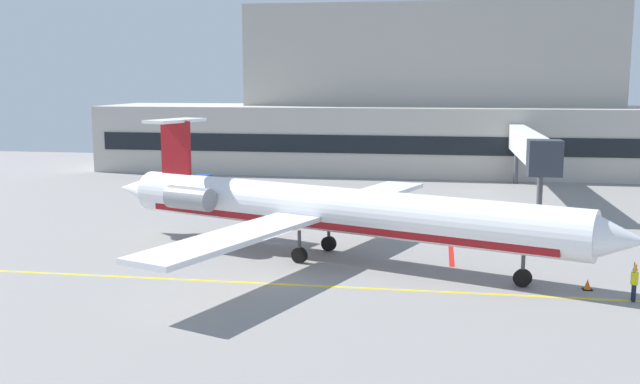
# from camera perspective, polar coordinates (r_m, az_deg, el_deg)

# --- Properties ---
(ground) EXTENTS (120.00, 120.00, 0.11)m
(ground) POSITION_cam_1_polar(r_m,az_deg,el_deg) (37.50, -4.04, -7.18)
(ground) COLOR gray
(terminal_building) EXTENTS (73.14, 13.86, 18.71)m
(terminal_building) POSITION_cam_1_polar(r_m,az_deg,el_deg) (82.52, 8.38, 6.69)
(terminal_building) COLOR #B7B2A8
(terminal_building) RESTS_ON ground
(jet_bridge_west) EXTENTS (2.40, 21.59, 5.97)m
(jet_bridge_west) POSITION_cam_1_polar(r_m,az_deg,el_deg) (64.19, 16.31, 3.44)
(jet_bridge_west) COLOR silver
(jet_bridge_west) RESTS_ON ground
(regional_jet) EXTENTS (32.22, 26.86, 7.80)m
(regional_jet) POSITION_cam_1_polar(r_m,az_deg,el_deg) (41.44, 0.59, -1.41)
(regional_jet) COLOR white
(regional_jet) RESTS_ON ground
(baggage_tug) EXTENTS (3.43, 3.51, 2.26)m
(baggage_tug) POSITION_cam_1_polar(r_m,az_deg,el_deg) (56.47, -6.74, -0.65)
(baggage_tug) COLOR #1E4CB2
(baggage_tug) RESTS_ON ground
(pushback_tractor) EXTENTS (3.38, 2.22, 2.38)m
(pushback_tractor) POSITION_cam_1_polar(r_m,az_deg,el_deg) (61.73, -9.79, 0.14)
(pushback_tractor) COLOR #1E4CB2
(pushback_tractor) RESTS_ON ground
(marshaller) EXTENTS (0.34, 0.83, 1.84)m
(marshaller) POSITION_cam_1_polar(r_m,az_deg,el_deg) (37.01, 23.69, -6.59)
(marshaller) COLOR #191E33
(marshaller) RESTS_ON ground
(safety_cone_alpha) EXTENTS (0.47, 0.47, 0.55)m
(safety_cone_alpha) POSITION_cam_1_polar(r_m,az_deg,el_deg) (46.19, 17.62, -4.12)
(safety_cone_alpha) COLOR orange
(safety_cone_alpha) RESTS_ON ground
(safety_cone_bravo) EXTENTS (0.47, 0.47, 0.55)m
(safety_cone_bravo) POSITION_cam_1_polar(r_m,az_deg,el_deg) (38.31, 20.48, -6.93)
(safety_cone_bravo) COLOR orange
(safety_cone_bravo) RESTS_ON ground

